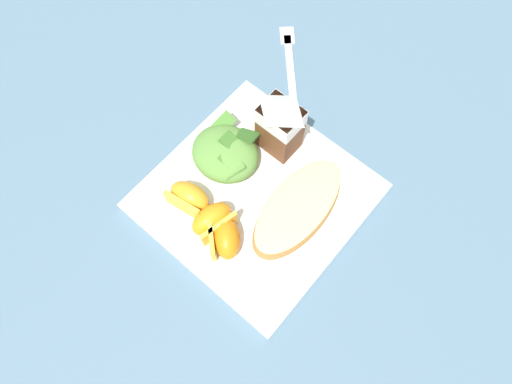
# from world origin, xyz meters

# --- Properties ---
(ground) EXTENTS (3.00, 3.00, 0.00)m
(ground) POSITION_xyz_m (0.00, 0.00, 0.00)
(ground) COLOR slate
(white_plate) EXTENTS (0.28, 0.28, 0.02)m
(white_plate) POSITION_xyz_m (0.00, 0.00, 0.01)
(white_plate) COLOR white
(white_plate) RESTS_ON ground
(cheesy_pizza_bread) EXTENTS (0.08, 0.17, 0.04)m
(cheesy_pizza_bread) POSITION_xyz_m (0.06, 0.02, 0.03)
(cheesy_pizza_bread) COLOR #A87038
(cheesy_pizza_bread) RESTS_ON white_plate
(green_salad_pile) EXTENTS (0.10, 0.10, 0.05)m
(green_salad_pile) POSITION_xyz_m (-0.07, 0.01, 0.04)
(green_salad_pile) COLOR #5B8E3D
(green_salad_pile) RESTS_ON white_plate
(milk_carton) EXTENTS (0.06, 0.04, 0.11)m
(milk_carton) POSITION_xyz_m (-0.03, 0.08, 0.08)
(milk_carton) COLOR brown
(milk_carton) RESTS_ON white_plate
(orange_wedge_front) EXTENTS (0.06, 0.05, 0.04)m
(orange_wedge_front) POSITION_xyz_m (-0.06, -0.07, 0.04)
(orange_wedge_front) COLOR orange
(orange_wedge_front) RESTS_ON white_plate
(orange_wedge_middle) EXTENTS (0.05, 0.07, 0.04)m
(orange_wedge_middle) POSITION_xyz_m (-0.02, -0.07, 0.04)
(orange_wedge_middle) COLOR orange
(orange_wedge_middle) RESTS_ON white_plate
(orange_wedge_rear) EXTENTS (0.07, 0.07, 0.04)m
(orange_wedge_rear) POSITION_xyz_m (0.01, -0.08, 0.04)
(orange_wedge_rear) COLOR orange
(orange_wedge_rear) RESTS_ON white_plate
(metal_fork) EXTENTS (0.14, 0.15, 0.01)m
(metal_fork) POSITION_xyz_m (-0.11, 0.22, 0.00)
(metal_fork) COLOR silver
(metal_fork) RESTS_ON ground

